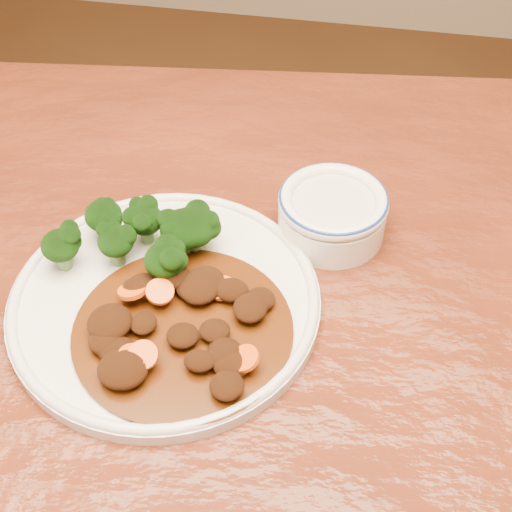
# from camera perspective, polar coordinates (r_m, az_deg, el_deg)

# --- Properties ---
(dining_table) EXTENTS (1.60, 1.07, 0.75)m
(dining_table) POSITION_cam_1_polar(r_m,az_deg,el_deg) (0.70, -1.34, -11.16)
(dining_table) COLOR #602310
(dining_table) RESTS_ON ground
(dinner_plate) EXTENTS (0.29, 0.29, 0.02)m
(dinner_plate) POSITION_cam_1_polar(r_m,az_deg,el_deg) (0.66, -7.30, -3.50)
(dinner_plate) COLOR silver
(dinner_plate) RESTS_ON dining_table
(broccoli_florets) EXTENTS (0.16, 0.09, 0.05)m
(broccoli_florets) POSITION_cam_1_polar(r_m,az_deg,el_deg) (0.68, -8.58, 1.78)
(broccoli_florets) COLOR #598A47
(broccoli_florets) RESTS_ON dinner_plate
(mince_stew) EXTENTS (0.19, 0.19, 0.03)m
(mince_stew) POSITION_cam_1_polar(r_m,az_deg,el_deg) (0.62, -6.19, -5.25)
(mince_stew) COLOR #431F07
(mince_stew) RESTS_ON dinner_plate
(dip_bowl) EXTENTS (0.11, 0.11, 0.05)m
(dip_bowl) POSITION_cam_1_polar(r_m,az_deg,el_deg) (0.71, 6.12, 3.54)
(dip_bowl) COLOR white
(dip_bowl) RESTS_ON dining_table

